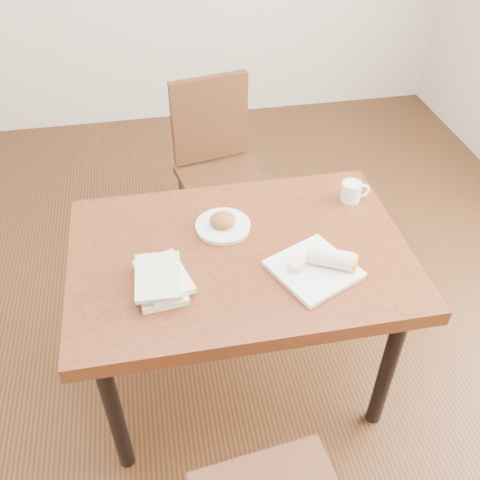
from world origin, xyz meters
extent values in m
cube|color=#472814|center=(0.00, 0.00, -0.01)|extent=(4.00, 5.00, 0.01)
cube|color=brown|center=(0.00, 0.00, 0.72)|extent=(1.22, 0.83, 0.06)
cylinder|color=black|center=(-0.51, -0.32, 0.34)|extent=(0.06, 0.06, 0.69)
cylinder|color=black|center=(0.51, -0.32, 0.34)|extent=(0.06, 0.06, 0.69)
cylinder|color=black|center=(-0.51, 0.32, 0.34)|extent=(0.06, 0.06, 0.69)
cylinder|color=black|center=(0.51, 0.32, 0.34)|extent=(0.06, 0.06, 0.69)
cylinder|color=#402312|center=(0.22, 1.05, 0.23)|extent=(0.04, 0.04, 0.45)
cylinder|color=#402312|center=(-0.14, 0.98, 0.23)|extent=(0.04, 0.04, 0.45)
cylinder|color=#402312|center=(0.29, 0.70, 0.23)|extent=(0.04, 0.04, 0.45)
cylinder|color=#402312|center=(-0.07, 0.63, 0.23)|extent=(0.04, 0.04, 0.45)
cube|color=#402312|center=(0.08, 0.84, 0.47)|extent=(0.49, 0.49, 0.04)
cube|color=#402312|center=(0.04, 1.03, 0.73)|extent=(0.40, 0.12, 0.45)
cylinder|color=white|center=(-0.04, 0.14, 0.76)|extent=(0.20, 0.20, 0.01)
cylinder|color=white|center=(-0.04, 0.14, 0.77)|extent=(0.21, 0.21, 0.01)
ellipsoid|color=#B27538|center=(-0.04, 0.14, 0.79)|extent=(0.11, 0.10, 0.05)
cylinder|color=white|center=(0.49, 0.22, 0.79)|extent=(0.08, 0.08, 0.08)
torus|color=white|center=(0.54, 0.22, 0.79)|extent=(0.06, 0.02, 0.06)
cylinder|color=tan|center=(0.49, 0.22, 0.83)|extent=(0.07, 0.07, 0.01)
cylinder|color=#F2E5CC|center=(0.49, 0.22, 0.83)|extent=(0.05, 0.05, 0.00)
cube|color=white|center=(0.23, -0.15, 0.76)|extent=(0.33, 0.33, 0.01)
cube|color=white|center=(0.23, -0.15, 0.77)|extent=(0.34, 0.34, 0.01)
cylinder|color=white|center=(0.28, -0.15, 0.80)|extent=(0.17, 0.13, 0.06)
cylinder|color=yellow|center=(0.35, -0.19, 0.80)|extent=(0.05, 0.06, 0.06)
cylinder|color=silver|center=(0.16, -0.15, 0.79)|extent=(0.05, 0.05, 0.03)
cylinder|color=red|center=(0.16, -0.15, 0.80)|extent=(0.05, 0.05, 0.01)
cube|color=white|center=(-0.29, -0.13, 0.76)|extent=(0.17, 0.23, 0.02)
cube|color=silver|center=(-0.28, -0.12, 0.78)|extent=(0.20, 0.25, 0.02)
cube|color=#88AA71|center=(-0.30, -0.13, 0.80)|extent=(0.16, 0.23, 0.02)
camera|label=1|loc=(-0.26, -1.41, 2.03)|focal=40.00mm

